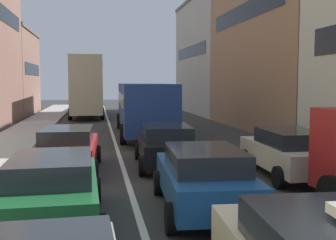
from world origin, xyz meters
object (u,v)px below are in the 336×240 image
sedan_centre_lane_second (204,177)px  sedan_left_lane_third (68,148)px  sedan_right_lane_behind_truck (289,152)px  hatchback_centre_lane_third (166,144)px  wagon_left_lane_second (52,188)px  bus_mid_queue_primary (143,104)px  bus_far_queue_secondary (86,84)px

sedan_centre_lane_second → sedan_left_lane_third: (-3.37, 4.96, 0.00)m
sedan_left_lane_third → sedan_right_lane_behind_truck: bearing=-103.5°
sedan_left_lane_third → sedan_right_lane_behind_truck: same height
sedan_right_lane_behind_truck → sedan_left_lane_third: bearing=76.2°
sedan_right_lane_behind_truck → hatchback_centre_lane_third: bearing=60.3°
wagon_left_lane_second → hatchback_centre_lane_third: (3.32, 5.66, 0.00)m
sedan_left_lane_third → sedan_right_lane_behind_truck: size_ratio=1.00×
bus_mid_queue_primary → sedan_centre_lane_second: bearing=-179.0°
wagon_left_lane_second → sedan_left_lane_third: 5.40m
sedan_centre_lane_second → hatchback_centre_lane_third: bearing=3.5°
hatchback_centre_lane_third → sedan_right_lane_behind_truck: same height
sedan_left_lane_third → bus_far_queue_secondary: (0.11, 22.68, 2.03)m
hatchback_centre_lane_third → sedan_left_lane_third: same height
sedan_centre_lane_second → wagon_left_lane_second: bearing=100.9°
hatchback_centre_lane_third → bus_mid_queue_primary: bearing=1.7°
hatchback_centre_lane_third → bus_mid_queue_primary: 8.75m
wagon_left_lane_second → sedan_left_lane_third: size_ratio=0.99×
wagon_left_lane_second → hatchback_centre_lane_third: 6.56m
sedan_right_lane_behind_truck → sedan_centre_lane_second: bearing=132.0°
sedan_right_lane_behind_truck → bus_far_queue_secondary: 25.63m
sedan_centre_lane_second → bus_mid_queue_primary: bus_mid_queue_primary is taller
sedan_right_lane_behind_truck → wagon_left_lane_second: bearing=118.4°
hatchback_centre_lane_third → sedan_right_lane_behind_truck: 4.21m
bus_mid_queue_primary → bus_far_queue_secondary: (-3.43, 13.72, 1.07)m
wagon_left_lane_second → bus_mid_queue_primary: bus_mid_queue_primary is taller
sedan_left_lane_third → bus_far_queue_secondary: bus_far_queue_secondary is taller
sedan_centre_lane_second → sedan_right_lane_behind_truck: size_ratio=1.01×
hatchback_centre_lane_third → sedan_right_lane_behind_truck: bearing=-118.6°
sedan_centre_lane_second → bus_far_queue_secondary: bearing=10.1°
bus_mid_queue_primary → wagon_left_lane_second: bearing=167.9°
sedan_centre_lane_second → sedan_left_lane_third: same height
sedan_centre_lane_second → bus_mid_queue_primary: 13.94m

